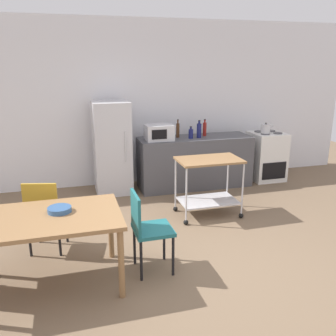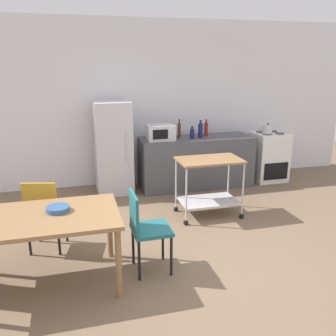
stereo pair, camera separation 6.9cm
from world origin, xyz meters
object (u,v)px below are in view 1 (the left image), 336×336
(stove_oven, at_px, (266,156))
(fruit_bowl, at_px, (60,210))
(microwave, at_px, (159,132))
(bottle_vinegar, at_px, (205,129))
(bottle_wine, at_px, (199,130))
(refrigerator, at_px, (112,148))
(kitchen_cart, at_px, (209,178))
(kettle, at_px, (266,129))
(chair_mustard, at_px, (45,211))
(bottle_sparkling_water, at_px, (178,130))
(bottle_olive_oil, at_px, (191,133))
(chair_teal, at_px, (147,226))
(dining_table, at_px, (42,224))

(stove_oven, distance_m, fruit_bowl, 4.49)
(microwave, distance_m, bottle_vinegar, 0.88)
(bottle_wine, bearing_deg, refrigerator, 173.83)
(kitchen_cart, distance_m, kettle, 2.03)
(chair_mustard, xyz_separation_m, kettle, (3.81, 1.71, 0.48))
(bottle_sparkling_water, relative_size, bottle_olive_oil, 1.51)
(chair_teal, xyz_separation_m, bottle_olive_oil, (1.33, 2.43, 0.47))
(stove_oven, height_order, bottle_olive_oil, bottle_olive_oil)
(dining_table, bearing_deg, bottle_vinegar, 44.07)
(microwave, xyz_separation_m, bottle_sparkling_water, (0.37, 0.13, 0.00))
(bottle_olive_oil, xyz_separation_m, fruit_bowl, (-2.19, -2.36, -0.21))
(kitchen_cart, bearing_deg, refrigerator, 130.93)
(stove_oven, bearing_deg, bottle_sparkling_water, 178.47)
(dining_table, bearing_deg, chair_mustard, 91.64)
(microwave, bearing_deg, stove_oven, 2.25)
(refrigerator, distance_m, bottle_sparkling_water, 1.18)
(refrigerator, bearing_deg, fruit_bowl, -108.46)
(bottle_olive_oil, relative_size, fruit_bowl, 0.91)
(bottle_vinegar, bearing_deg, microwave, -171.15)
(stove_oven, bearing_deg, dining_table, -147.17)
(kitchen_cart, bearing_deg, kettle, 37.17)
(microwave, bearing_deg, bottle_wine, 0.24)
(bottle_sparkling_water, bearing_deg, bottle_vinegar, 0.62)
(fruit_bowl, bearing_deg, stove_oven, 33.19)
(microwave, xyz_separation_m, bottle_wine, (0.72, 0.00, 0.00))
(bottle_olive_oil, xyz_separation_m, bottle_wine, (0.16, 0.01, 0.05))
(dining_table, xyz_separation_m, chair_teal, (1.03, -0.00, -0.15))
(bottle_wine, bearing_deg, chair_mustard, -145.68)
(dining_table, height_order, fruit_bowl, fruit_bowl)
(bottle_vinegar, bearing_deg, kitchen_cart, -108.51)
(stove_oven, xyz_separation_m, bottle_vinegar, (-1.25, 0.05, 0.57))
(chair_teal, height_order, bottle_vinegar, bottle_vinegar)
(chair_mustard, distance_m, bottle_sparkling_water, 2.91)
(stove_oven, relative_size, bottle_sparkling_water, 2.90)
(chair_mustard, relative_size, bottle_sparkling_water, 2.81)
(refrigerator, distance_m, bottle_vinegar, 1.67)
(dining_table, height_order, chair_mustard, chair_mustard)
(chair_teal, bearing_deg, chair_mustard, 54.69)
(kettle, bearing_deg, refrigerator, 176.30)
(stove_oven, xyz_separation_m, kitchen_cart, (-1.70, -1.30, 0.12))
(stove_oven, bearing_deg, bottle_olive_oil, -176.53)
(bottle_vinegar, height_order, fruit_bowl, bottle_vinegar)
(stove_oven, xyz_separation_m, bottle_wine, (-1.40, -0.08, 0.58))
(dining_table, bearing_deg, stove_oven, 32.83)
(bottle_vinegar, xyz_separation_m, kettle, (1.13, -0.15, -0.02))
(bottle_vinegar, relative_size, fruit_bowl, 1.29)
(bottle_sparkling_water, relative_size, bottle_wine, 1.04)
(dining_table, xyz_separation_m, refrigerator, (1.01, 2.60, 0.10))
(stove_oven, bearing_deg, kitchen_cart, -142.65)
(chair_mustard, relative_size, kitchen_cart, 0.98)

